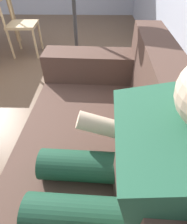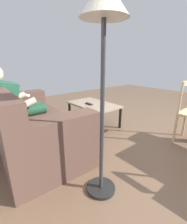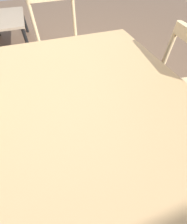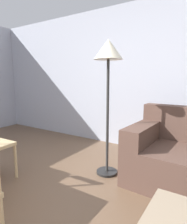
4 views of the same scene
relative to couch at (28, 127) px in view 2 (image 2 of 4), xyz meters
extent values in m
plane|color=brown|center=(-1.30, -1.78, -0.34)|extent=(9.04, 9.04, 0.00)
cube|color=brown|center=(-0.01, -0.06, -0.11)|extent=(1.88, 1.01, 0.45)
cube|color=brown|center=(-0.81, -0.03, 0.23)|extent=(0.28, 0.94, 0.24)
cube|color=brown|center=(0.79, -0.10, 0.23)|extent=(0.28, 0.94, 0.24)
cube|color=brown|center=(0.35, 0.13, 0.29)|extent=(0.42, 0.20, 0.36)
cube|color=#23563D|center=(0.25, 0.17, 0.36)|extent=(0.41, 0.34, 0.53)
cylinder|color=#1C4530|center=(0.13, -0.10, 0.18)|extent=(0.17, 0.45, 0.15)
cylinder|color=beige|center=(0.12, -0.32, -0.11)|extent=(0.11, 0.11, 0.45)
cube|color=black|center=(0.12, -0.40, -0.30)|extent=(0.11, 0.24, 0.08)
cylinder|color=#1C4530|center=(0.35, -0.11, 0.18)|extent=(0.17, 0.45, 0.15)
cylinder|color=beige|center=(0.34, -0.33, -0.11)|extent=(0.11, 0.11, 0.45)
cube|color=black|center=(0.34, -0.41, -0.30)|extent=(0.11, 0.24, 0.08)
cylinder|color=beige|center=(0.00, 0.03, 0.31)|extent=(0.10, 0.35, 0.19)
cylinder|color=beige|center=(0.50, 0.00, 0.31)|extent=(0.10, 0.35, 0.19)
cube|color=white|center=(0.49, -0.16, 0.35)|extent=(0.05, 0.16, 0.08)
cube|color=gray|center=(0.13, -1.29, 0.07)|extent=(1.00, 0.61, 0.03)
cylinder|color=black|center=(-0.32, -1.56, -0.14)|extent=(0.05, 0.05, 0.39)
cylinder|color=black|center=(0.59, -1.56, -0.14)|extent=(0.05, 0.05, 0.39)
cylinder|color=black|center=(-0.32, -1.03, -0.14)|extent=(0.05, 0.05, 0.39)
cylinder|color=black|center=(0.59, -1.03, -0.14)|extent=(0.05, 0.05, 0.39)
cube|color=black|center=(0.15, -1.19, 0.09)|extent=(0.17, 0.05, 0.02)
cylinder|color=#D1B27F|center=(-1.24, -1.75, -0.11)|extent=(0.04, 0.04, 0.46)
cylinder|color=#D1B27F|center=(-1.22, -2.13, -0.11)|extent=(0.04, 0.04, 0.46)
cylinder|color=#D1B27F|center=(-1.24, -1.75, 0.36)|extent=(0.03, 0.03, 0.47)
cylinder|color=black|center=(-1.22, -0.26, -0.32)|extent=(0.28, 0.28, 0.03)
cylinder|color=#333333|center=(-1.22, -0.26, 0.41)|extent=(0.04, 0.04, 1.49)
camera|label=1|loc=(0.61, -0.05, 0.97)|focal=28.87mm
camera|label=2|loc=(-2.13, 0.60, 0.87)|focal=25.44mm
camera|label=3|loc=(-2.81, -1.78, 0.88)|focal=23.71mm
camera|label=4|loc=(-0.03, -2.42, 0.91)|focal=31.23mm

